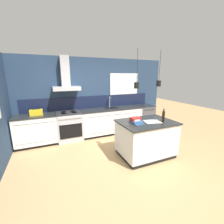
{
  "coord_description": "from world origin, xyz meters",
  "views": [
    {
      "loc": [
        -1.4,
        -2.99,
        2.01
      ],
      "look_at": [
        0.18,
        0.65,
        1.05
      ],
      "focal_mm": 24.0,
      "sensor_mm": 36.0,
      "label": 1
    }
  ],
  "objects_px": {
    "bottle_on_island": "(163,116)",
    "yellow_toolbox": "(36,112)",
    "oven_range": "(70,126)",
    "dishwasher": "(144,117)",
    "book_stack": "(137,122)",
    "red_supply_box": "(135,120)"
  },
  "relations": [
    {
      "from": "book_stack",
      "to": "yellow_toolbox",
      "type": "bearing_deg",
      "value": 141.27
    },
    {
      "from": "dishwasher",
      "to": "bottle_on_island",
      "type": "height_order",
      "value": "bottle_on_island"
    },
    {
      "from": "oven_range",
      "to": "yellow_toolbox",
      "type": "bearing_deg",
      "value": 179.72
    },
    {
      "from": "oven_range",
      "to": "bottle_on_island",
      "type": "xyz_separation_m",
      "value": [
        2.01,
        -1.93,
        0.59
      ]
    },
    {
      "from": "book_stack",
      "to": "oven_range",
      "type": "bearing_deg",
      "value": 126.87
    },
    {
      "from": "book_stack",
      "to": "yellow_toolbox",
      "type": "distance_m",
      "value": 2.87
    },
    {
      "from": "dishwasher",
      "to": "yellow_toolbox",
      "type": "distance_m",
      "value": 3.77
    },
    {
      "from": "oven_range",
      "to": "red_supply_box",
      "type": "relative_size",
      "value": 3.88
    },
    {
      "from": "red_supply_box",
      "to": "yellow_toolbox",
      "type": "xyz_separation_m",
      "value": [
        -2.24,
        1.72,
        0.02
      ]
    },
    {
      "from": "bottle_on_island",
      "to": "yellow_toolbox",
      "type": "relative_size",
      "value": 0.96
    },
    {
      "from": "dishwasher",
      "to": "yellow_toolbox",
      "type": "relative_size",
      "value": 2.68
    },
    {
      "from": "book_stack",
      "to": "red_supply_box",
      "type": "distance_m",
      "value": 0.08
    },
    {
      "from": "book_stack",
      "to": "bottle_on_island",
      "type": "bearing_deg",
      "value": -12.1
    },
    {
      "from": "oven_range",
      "to": "book_stack",
      "type": "xyz_separation_m",
      "value": [
        1.34,
        -1.79,
        0.48
      ]
    },
    {
      "from": "bottle_on_island",
      "to": "red_supply_box",
      "type": "distance_m",
      "value": 0.7
    },
    {
      "from": "red_supply_box",
      "to": "yellow_toolbox",
      "type": "distance_m",
      "value": 2.83
    },
    {
      "from": "bottle_on_island",
      "to": "book_stack",
      "type": "bearing_deg",
      "value": 167.9
    },
    {
      "from": "bottle_on_island",
      "to": "red_supply_box",
      "type": "xyz_separation_m",
      "value": [
        -0.66,
        0.22,
        -0.08
      ]
    },
    {
      "from": "oven_range",
      "to": "dishwasher",
      "type": "xyz_separation_m",
      "value": [
        2.84,
        0.0,
        0.0
      ]
    },
    {
      "from": "yellow_toolbox",
      "to": "dishwasher",
      "type": "bearing_deg",
      "value": -0.0
    },
    {
      "from": "oven_range",
      "to": "red_supply_box",
      "type": "xyz_separation_m",
      "value": [
        1.35,
        -1.71,
        0.52
      ]
    },
    {
      "from": "red_supply_box",
      "to": "yellow_toolbox",
      "type": "relative_size",
      "value": 0.69
    }
  ]
}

